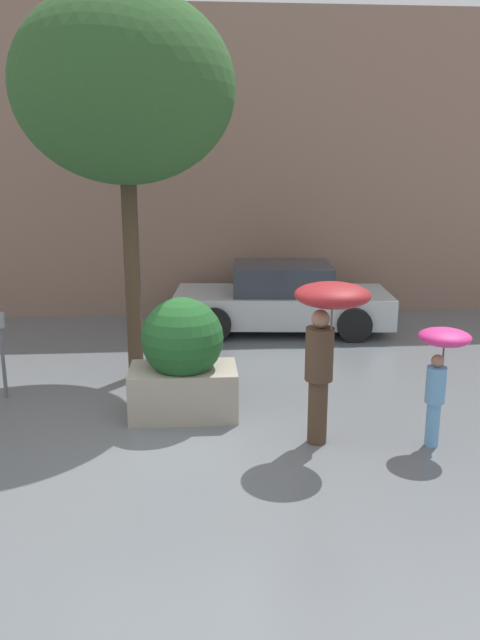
# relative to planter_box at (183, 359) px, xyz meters

# --- Properties ---
(ground_plane) EXTENTS (40.00, 40.00, 0.00)m
(ground_plane) POSITION_rel_planter_box_xyz_m (-0.28, -0.95, -0.73)
(ground_plane) COLOR slate
(building_facade) EXTENTS (18.00, 0.30, 6.00)m
(building_facade) POSITION_rel_planter_box_xyz_m (-0.28, 5.55, 2.27)
(building_facade) COLOR #8C6B5B
(building_facade) RESTS_ON ground
(planter_box) EXTENTS (1.32, 1.00, 1.50)m
(planter_box) POSITION_rel_planter_box_xyz_m (0.00, 0.00, 0.00)
(planter_box) COLOR #9E9384
(planter_box) RESTS_ON ground
(person_adult) EXTENTS (0.80, 0.80, 1.85)m
(person_adult) POSITION_rel_planter_box_xyz_m (1.57, -0.97, 0.66)
(person_adult) COLOR #473323
(person_adult) RESTS_ON ground
(person_child) EXTENTS (0.56, 0.56, 1.33)m
(person_child) POSITION_rel_planter_box_xyz_m (2.81, -1.06, 0.27)
(person_child) COLOR #669ED1
(person_child) RESTS_ON ground
(parked_car_near) EXTENTS (4.12, 2.15, 1.25)m
(parked_car_near) POSITION_rel_planter_box_xyz_m (1.80, 4.04, -0.16)
(parked_car_near) COLOR #B7BCC1
(parked_car_near) RESTS_ON ground
(street_tree) EXTENTS (2.95, 2.95, 5.28)m
(street_tree) POSITION_rel_planter_box_xyz_m (-0.71, 1.46, 3.28)
(street_tree) COLOR #423323
(street_tree) RESTS_ON ground
(parking_meter) EXTENTS (0.14, 0.14, 1.17)m
(parking_meter) POSITION_rel_planter_box_xyz_m (-2.40, 0.78, 0.12)
(parking_meter) COLOR #595B60
(parking_meter) RESTS_ON ground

